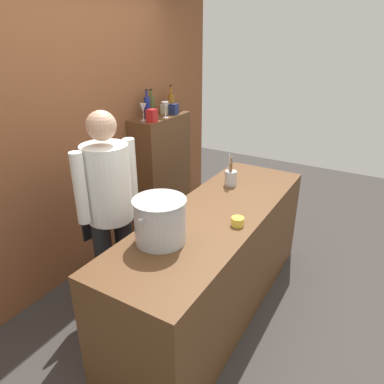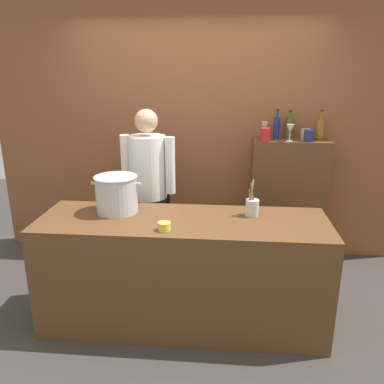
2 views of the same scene
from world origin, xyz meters
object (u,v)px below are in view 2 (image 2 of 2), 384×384
Objects in this scene: wine_glass_short at (290,129)px; spice_tin_red at (265,135)px; butter_jar at (164,226)px; wine_glass_wide at (265,127)px; stockpot_large at (117,194)px; spice_tin_navy at (309,136)px; wine_bottle_cobalt at (276,127)px; chef at (149,184)px; spice_tin_cream at (306,134)px; utensil_crock at (252,207)px; wine_bottle_amber at (320,129)px; wine_bottle_olive at (289,128)px.

spice_tin_red is at bearing -179.51° from wine_glass_short.
wine_glass_wide reaches higher than butter_jar.
stockpot_large is 1.95m from spice_tin_navy.
wine_glass_short reaches higher than stockpot_large.
wine_bottle_cobalt is at bearing 155.81° from spice_tin_navy.
chef is 1.64m from spice_tin_cream.
spice_tin_navy reaches higher than spice_tin_cream.
spice_tin_navy is at bearing -12.95° from wine_glass_wide.
chef is 9.56× the size of wine_glass_wide.
wine_glass_wide is (1.10, 0.50, 0.48)m from chef.
spice_tin_navy is 0.42m from spice_tin_red.
stockpot_large reaches higher than butter_jar.
utensil_crock is 0.98× the size of wine_bottle_amber.
stockpot_large is at bearing -179.85° from utensil_crock.
utensil_crock is at bearing -98.81° from wine_glass_wide.
spice_tin_red is (-0.00, -0.11, -0.06)m from wine_glass_wide.
utensil_crock is at bearing -123.16° from wine_bottle_amber.
utensil_crock is at bearing 0.15° from stockpot_large.
stockpot_large is 1.38× the size of wine_bottle_amber.
utensil_crock is (0.93, -0.57, 0.01)m from chef.
wine_glass_short is (0.11, -0.15, 0.01)m from wine_bottle_cobalt.
wine_bottle_cobalt reaches higher than wine_glass_wide.
stockpot_large is at bearing -140.83° from wine_bottle_cobalt.
wine_bottle_olive is (1.49, 1.15, 0.38)m from stockpot_large.
chef reaches higher than wine_bottle_olive.
wine_bottle_amber reaches higher than spice_tin_red.
wine_glass_short reaches higher than spice_tin_navy.
wine_bottle_amber is at bearing 42.97° from spice_tin_navy.
wine_glass_wide is at bearing 154.91° from wine_glass_short.
utensil_crock is 2.23× the size of spice_tin_red.
wine_glass_short is (1.47, 0.96, 0.39)m from stockpot_large.
chef is 4.14× the size of stockpot_large.
wine_bottle_amber is (1.79, 1.09, 0.38)m from stockpot_large.
wine_bottle_olive is 0.94× the size of wine_bottle_cobalt.
utensil_crock is 1.38m from wine_bottle_amber.
butter_jar is at bearing -130.48° from spice_tin_cream.
spice_tin_cream is at bearing 15.54° from spice_tin_red.
spice_tin_navy is at bearing 2.13° from spice_tin_red.
wine_bottle_cobalt is 2.58× the size of spice_tin_navy.
stockpot_large is at bearing -148.50° from wine_bottle_amber.
wine_bottle_cobalt reaches higher than butter_jar.
wine_bottle_olive is (1.05, 1.50, 0.50)m from butter_jar.
wine_bottle_amber is at bearing -151.10° from chef.
stockpot_large is at bearing -139.18° from wine_glass_wide.
chef is at bearing -161.58° from spice_tin_cream.
wine_bottle_olive is 0.96× the size of wine_bottle_amber.
wine_bottle_cobalt reaches higher than wine_bottle_amber.
wine_bottle_cobalt is (1.36, 1.11, 0.39)m from stockpot_large.
chef is 1.62m from spice_tin_navy.
spice_tin_red is (-0.26, -0.19, -0.04)m from wine_bottle_olive.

